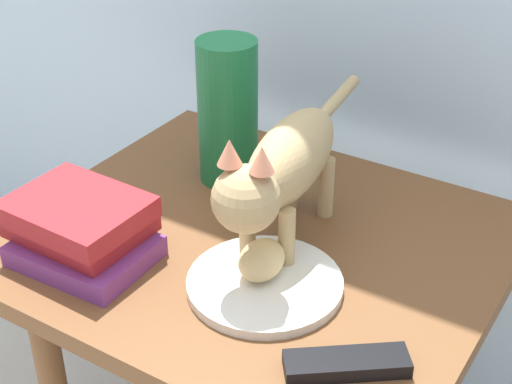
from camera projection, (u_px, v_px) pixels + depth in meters
name	position (u px, v px, depth m)	size (l,w,h in m)	color
side_table	(256.00, 284.00, 1.20)	(0.72, 0.62, 0.60)	brown
plate	(265.00, 284.00, 1.04)	(0.22, 0.22, 0.01)	silver
bread_roll	(262.00, 260.00, 1.04)	(0.08, 0.06, 0.05)	#E0BC7A
cat	(283.00, 167.00, 1.07)	(0.13, 0.48, 0.23)	tan
book_stack	(81.00, 228.00, 1.09)	(0.21, 0.16, 0.09)	#72337A
green_vase	(228.00, 112.00, 1.25)	(0.10, 0.10, 0.24)	#196B38
tv_remote	(347.00, 364.00, 0.91)	(0.15, 0.04, 0.02)	black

